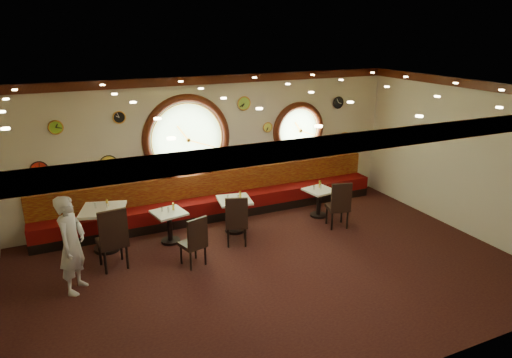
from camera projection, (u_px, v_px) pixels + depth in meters
name	position (u px, v px, depth m)	size (l,w,h in m)	color
floor	(271.00, 271.00, 8.24)	(9.00, 6.00, 0.00)	black
ceiling	(273.00, 92.00, 7.22)	(9.00, 6.00, 0.02)	gold
wall_back	(213.00, 147.00, 10.32)	(9.00, 0.02, 3.20)	beige
wall_front	(391.00, 268.00, 5.14)	(9.00, 0.02, 3.20)	beige
wall_right	(465.00, 157.00, 9.51)	(0.02, 6.00, 3.20)	beige
molding_back	(212.00, 80.00, 9.80)	(9.00, 0.10, 0.18)	#3C150B
molding_front	(402.00, 137.00, 4.71)	(9.00, 0.10, 0.18)	#3C150B
molding_right	(474.00, 84.00, 9.01)	(0.10, 6.00, 0.18)	#3C150B
banquette_base	(219.00, 213.00, 10.55)	(8.00, 0.55, 0.20)	black
banquette_seat	(219.00, 203.00, 10.47)	(8.00, 0.55, 0.30)	#580708
banquette_back	(215.00, 183.00, 10.54)	(8.00, 0.10, 0.55)	#610C07
porthole_left_glass	(187.00, 139.00, 10.00)	(1.66, 1.66, 0.02)	#84A965
porthole_left_frame	(187.00, 139.00, 9.98)	(1.98, 1.98, 0.18)	#3C150B
porthole_left_ring	(188.00, 140.00, 9.96)	(1.61, 1.61, 0.03)	gold
porthole_right_glass	(298.00, 130.00, 11.12)	(1.10, 1.10, 0.02)	#84A965
porthole_right_frame	(298.00, 130.00, 11.11)	(1.38, 1.38, 0.18)	#3C150B
porthole_right_ring	(299.00, 130.00, 11.08)	(1.09, 1.09, 0.03)	gold
wall_clock_0	(338.00, 103.00, 11.33)	(0.28, 0.28, 0.03)	black
wall_clock_1	(244.00, 103.00, 10.28)	(0.30, 0.30, 0.03)	#9FD743
wall_clock_2	(344.00, 139.00, 11.73)	(0.34, 0.34, 0.03)	silver
wall_clock_3	(39.00, 169.00, 8.88)	(0.32, 0.32, 0.03)	red
wall_clock_4	(248.00, 160.00, 10.75)	(0.24, 0.24, 0.03)	red
wall_clock_5	(268.00, 127.00, 10.71)	(0.22, 0.22, 0.03)	#D0DC49
wall_clock_6	(56.00, 127.00, 8.78)	(0.26, 0.26, 0.03)	#86C327
wall_clock_7	(119.00, 117.00, 9.22)	(0.24, 0.24, 0.03)	black
wall_clock_8	(109.00, 164.00, 9.41)	(0.36, 0.36, 0.03)	gold
wall_clock_9	(130.00, 175.00, 9.66)	(0.20, 0.20, 0.03)	white
table_a	(105.00, 224.00, 8.84)	(0.99, 0.99, 0.88)	black
table_b	(170.00, 223.00, 9.21)	(0.71, 0.71, 0.67)	black
table_c	(235.00, 211.00, 9.69)	(0.77, 0.77, 0.74)	black
table_d	(319.00, 199.00, 10.49)	(0.69, 0.69, 0.66)	black
chair_a	(113.00, 235.00, 8.09)	(0.55, 0.55, 0.73)	black
chair_b	(195.00, 239.00, 8.23)	(0.51, 0.51, 0.60)	black
chair_c	(237.00, 218.00, 9.02)	(0.56, 0.56, 0.65)	black
chair_d	(339.00, 202.00, 9.81)	(0.54, 0.54, 0.66)	black
condiment_a_salt	(95.00, 206.00, 8.75)	(0.03, 0.03, 0.09)	silver
condiment_b_salt	(162.00, 209.00, 9.13)	(0.03, 0.03, 0.10)	silver
condiment_c_salt	(228.00, 197.00, 9.59)	(0.03, 0.03, 0.09)	silver
condiment_d_salt	(314.00, 187.00, 10.40)	(0.04, 0.04, 0.10)	silver
condiment_a_pepper	(107.00, 206.00, 8.75)	(0.04, 0.04, 0.10)	silver
condiment_b_pepper	(168.00, 210.00, 9.09)	(0.04, 0.04, 0.10)	silver
condiment_c_pepper	(238.00, 197.00, 9.59)	(0.03, 0.03, 0.09)	#B9B9BD
condiment_d_pepper	(321.00, 187.00, 10.41)	(0.04, 0.04, 0.11)	silver
condiment_a_bottle	(107.00, 203.00, 8.83)	(0.05, 0.05, 0.15)	gold
condiment_b_bottle	(173.00, 207.00, 9.20)	(0.05, 0.05, 0.15)	gold
condiment_c_bottle	(240.00, 194.00, 9.67)	(0.05, 0.05, 0.15)	gold
condiment_d_bottle	(320.00, 184.00, 10.51)	(0.05, 0.05, 0.16)	gold
waiter	(72.00, 244.00, 7.39)	(0.61, 0.40, 1.68)	silver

